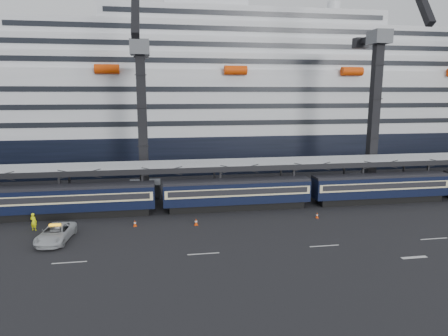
% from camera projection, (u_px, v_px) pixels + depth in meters
% --- Properties ---
extents(ground, '(260.00, 260.00, 0.00)m').
position_uv_depth(ground, '(327.00, 231.00, 43.53)').
color(ground, black).
rests_on(ground, ground).
extents(lane_markings, '(111.00, 4.27, 0.02)m').
position_uv_depth(lane_markings, '(426.00, 244.00, 39.76)').
color(lane_markings, beige).
rests_on(lane_markings, ground).
extents(train, '(133.05, 3.00, 4.05)m').
position_uv_depth(train, '(262.00, 191.00, 52.07)').
color(train, black).
rests_on(train, ground).
extents(canopy, '(130.00, 6.25, 5.53)m').
position_uv_depth(canopy, '(287.00, 162.00, 56.13)').
color(canopy, '#A0A4A9').
rests_on(canopy, ground).
extents(cruise_ship, '(214.09, 28.84, 34.00)m').
position_uv_depth(cruise_ship, '(236.00, 105.00, 85.65)').
color(cruise_ship, black).
rests_on(cruise_ship, ground).
extents(crane_dark_near, '(4.50, 17.75, 35.08)m').
position_uv_depth(crane_dark_near, '(142.00, 114.00, 56.13)').
color(crane_dark_near, '#4B4D52').
rests_on(crane_dark_near, ground).
extents(crane_dark_mid, '(4.50, 18.24, 39.64)m').
position_uv_depth(crane_dark_mid, '(376.00, 103.00, 60.52)').
color(crane_dark_mid, '#4B4D52').
rests_on(crane_dark_mid, ground).
extents(pickup_truck, '(3.39, 6.25, 1.66)m').
position_uv_depth(pickup_truck, '(56.00, 233.00, 40.44)').
color(pickup_truck, '#B0B4B8').
rests_on(pickup_truck, ground).
extents(worker, '(0.84, 0.69, 1.98)m').
position_uv_depth(worker, '(34.00, 222.00, 43.60)').
color(worker, '#EBF60C').
rests_on(worker, ground).
extents(traffic_cone_b, '(0.38, 0.38, 0.77)m').
position_uv_depth(traffic_cone_b, '(135.00, 223.00, 45.07)').
color(traffic_cone_b, '#DE3E07').
rests_on(traffic_cone_b, ground).
extents(traffic_cone_c, '(0.40, 0.40, 0.80)m').
position_uv_depth(traffic_cone_c, '(63.00, 236.00, 40.92)').
color(traffic_cone_c, '#DE3E07').
rests_on(traffic_cone_c, ground).
extents(traffic_cone_d, '(0.41, 0.41, 0.83)m').
position_uv_depth(traffic_cone_d, '(196.00, 222.00, 45.45)').
color(traffic_cone_d, '#DE3E07').
rests_on(traffic_cone_d, ground).
extents(traffic_cone_e, '(0.34, 0.34, 0.68)m').
position_uv_depth(traffic_cone_e, '(317.00, 215.00, 48.08)').
color(traffic_cone_e, '#DE3E07').
rests_on(traffic_cone_e, ground).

